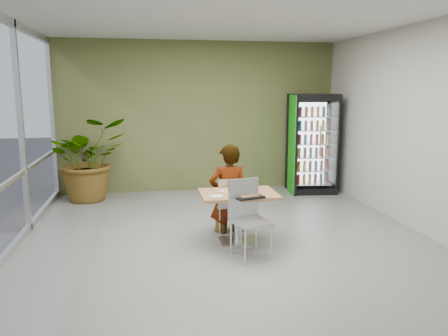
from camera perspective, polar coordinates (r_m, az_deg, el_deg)
The scene contains 12 objects.
ground at distance 6.38m, azimuth 0.76°, elevation -9.87°, with size 7.00×7.00×0.00m, color slate.
room_envelope at distance 6.02m, azimuth 0.80°, elevation 4.58°, with size 6.00×7.00×3.20m, color #B9B7A7, non-canonical shape.
dining_table at distance 6.25m, azimuth 1.89°, elevation -5.12°, with size 1.08×0.76×0.75m.
chair_far at distance 6.75m, azimuth 0.68°, elevation -4.25°, with size 0.39×0.40×0.86m.
chair_near at distance 5.82m, azimuth 3.03°, elevation -5.69°, with size 0.56×0.57×1.02m.
seated_woman at distance 6.78m, azimuth 0.60°, elevation -3.90°, with size 0.62×0.40×1.67m, color black.
pizza_plate at distance 6.25m, azimuth 0.63°, elevation -2.96°, with size 0.33×0.25×0.03m.
soda_cup at distance 6.22m, azimuth 4.03°, elevation -2.43°, with size 0.10×0.10×0.17m.
napkin_stack at distance 5.92m, azimuth -0.96°, elevation -3.77°, with size 0.16×0.16×0.02m, color silver.
cafeteria_tray at distance 5.93m, azimuth 3.12°, elevation -3.75°, with size 0.40×0.29×0.02m, color black.
beverage_fridge at distance 9.49m, azimuth 11.53°, elevation 3.14°, with size 1.04×0.85×2.09m.
potted_plant at distance 9.07m, azimuth -17.29°, elevation 1.14°, with size 1.49×1.29×1.65m, color #2D6528.
Camera 1 is at (-1.15, -5.88, 2.21)m, focal length 35.00 mm.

